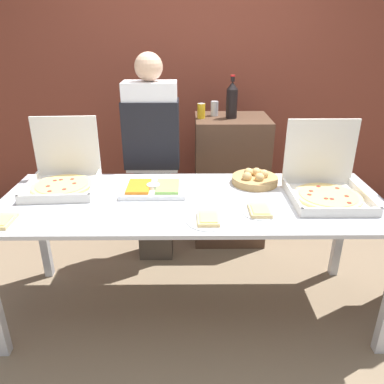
# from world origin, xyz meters

# --- Properties ---
(ground_plane) EXTENTS (16.00, 16.00, 0.00)m
(ground_plane) POSITION_xyz_m (0.00, 0.00, 0.00)
(ground_plane) COLOR #847056
(brick_wall_behind) EXTENTS (10.00, 0.06, 2.80)m
(brick_wall_behind) POSITION_xyz_m (0.00, 1.70, 1.40)
(brick_wall_behind) COLOR brown
(brick_wall_behind) RESTS_ON ground_plane
(buffet_table) EXTENTS (2.41, 0.90, 0.86)m
(buffet_table) POSITION_xyz_m (0.00, 0.00, 0.77)
(buffet_table) COLOR silver
(buffet_table) RESTS_ON ground_plane
(pizza_box_near_right) EXTENTS (0.46, 0.48, 0.46)m
(pizza_box_near_right) POSITION_xyz_m (0.84, 0.03, 0.94)
(pizza_box_near_right) COLOR silver
(pizza_box_near_right) RESTS_ON buffet_table
(pizza_box_far_right) EXTENTS (0.47, 0.49, 0.44)m
(pizza_box_far_right) POSITION_xyz_m (-0.86, 0.21, 0.94)
(pizza_box_far_right) COLOR silver
(pizza_box_far_right) RESTS_ON buffet_table
(paper_plate_front_center) EXTENTS (0.20, 0.20, 0.03)m
(paper_plate_front_center) POSITION_xyz_m (0.39, -0.19, 0.87)
(paper_plate_front_center) COLOR white
(paper_plate_front_center) RESTS_ON buffet_table
(paper_plate_front_right) EXTENTS (0.22, 0.22, 0.03)m
(paper_plate_front_right) POSITION_xyz_m (-1.05, -0.32, 0.87)
(paper_plate_front_right) COLOR white
(paper_plate_front_right) RESTS_ON buffet_table
(paper_plate_front_left) EXTENTS (0.25, 0.25, 0.03)m
(paper_plate_front_left) POSITION_xyz_m (0.09, -0.29, 0.87)
(paper_plate_front_left) COLOR white
(paper_plate_front_left) RESTS_ON buffet_table
(veggie_tray) EXTENTS (0.42, 0.29, 0.05)m
(veggie_tray) POSITION_xyz_m (-0.25, 0.12, 0.88)
(veggie_tray) COLOR white
(veggie_tray) RESTS_ON buffet_table
(bread_basket) EXTENTS (0.31, 0.31, 0.10)m
(bread_basket) POSITION_xyz_m (0.43, 0.26, 0.89)
(bread_basket) COLOR tan
(bread_basket) RESTS_ON buffet_table
(sideboard_podium) EXTENTS (0.63, 0.52, 1.15)m
(sideboard_podium) POSITION_xyz_m (0.35, 1.03, 0.57)
(sideboard_podium) COLOR #4C3323
(sideboard_podium) RESTS_ON ground_plane
(soda_bottle) EXTENTS (0.09, 0.09, 0.35)m
(soda_bottle) POSITION_xyz_m (0.34, 1.01, 1.30)
(soda_bottle) COLOR black
(soda_bottle) RESTS_ON sideboard_podium
(soda_can_silver) EXTENTS (0.07, 0.07, 0.12)m
(soda_can_silver) POSITION_xyz_m (0.20, 1.10, 1.21)
(soda_can_silver) COLOR silver
(soda_can_silver) RESTS_ON sideboard_podium
(soda_can_colored) EXTENTS (0.07, 0.07, 0.12)m
(soda_can_colored) POSITION_xyz_m (0.09, 1.00, 1.21)
(soda_can_colored) COLOR gold
(soda_can_colored) RESTS_ON sideboard_podium
(person_server_vest) EXTENTS (0.42, 0.24, 1.69)m
(person_server_vest) POSITION_xyz_m (-0.31, 0.70, 0.95)
(person_server_vest) COLOR #473D33
(person_server_vest) RESTS_ON ground_plane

